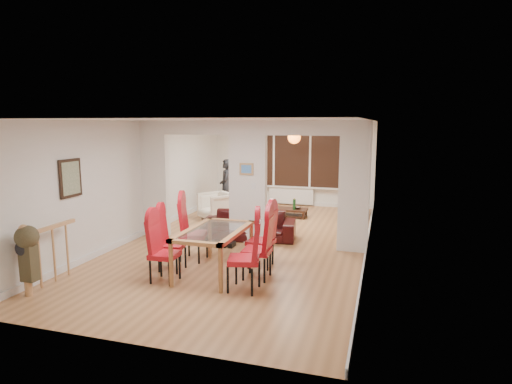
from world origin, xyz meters
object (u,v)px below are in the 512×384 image
at_px(dining_table, 215,251).
at_px(sofa, 249,225).
at_px(bottle, 294,204).
at_px(person, 226,186).
at_px(dining_chair_rb, 257,246).
at_px(dining_chair_la, 165,250).
at_px(bowl, 297,208).
at_px(dining_chair_ra, 244,254).
at_px(dining_chair_lb, 172,241).
at_px(television, 354,207).
at_px(coffee_table, 288,213).
at_px(dining_chair_lc, 193,230).
at_px(dining_chair_rc, 261,237).
at_px(armchair, 217,206).

bearing_deg(dining_table, sofa, 93.05).
bearing_deg(bottle, person, 176.08).
bearing_deg(dining_chair_rb, dining_table, 177.05).
bearing_deg(dining_chair_la, bowl, 74.85).
height_order(dining_chair_ra, bottle, dining_chair_ra).
xyz_separation_m(bottle, bowl, (0.05, 0.12, -0.12)).
bearing_deg(dining_chair_rb, dining_chair_la, -159.41).
distance_m(dining_chair_rb, sofa, 2.49).
bearing_deg(dining_table, person, 108.42).
xyz_separation_m(dining_chair_lb, sofa, (0.65, 2.37, -0.22)).
xyz_separation_m(dining_chair_la, bottle, (1.05, 5.19, -0.14)).
bearing_deg(dining_table, television, 69.76).
bearing_deg(person, dining_table, -0.76).
distance_m(dining_chair_la, coffee_table, 5.39).
bearing_deg(dining_chair_lc, dining_chair_rb, -36.28).
bearing_deg(coffee_table, sofa, -98.38).
relative_size(sofa, television, 2.34).
bearing_deg(bowl, dining_table, -95.82).
bearing_deg(bowl, dining_chair_lc, -105.27).
height_order(person, bottle, person).
bearing_deg(dining_chair_ra, sofa, 92.78).
xyz_separation_m(dining_table, bottle, (0.43, 4.60, 0.00)).
bearing_deg(dining_chair_rc, television, 81.36).
height_order(dining_chair_lb, armchair, dining_chair_lb).
distance_m(dining_chair_ra, coffee_table, 5.33).
bearing_deg(dining_chair_ra, bottle, 79.69).
bearing_deg(person, dining_chair_ra, 4.17).
height_order(armchair, television, armchair).
height_order(dining_chair_ra, dining_chair_rb, dining_chair_ra).
height_order(dining_chair_lc, person, person).
relative_size(dining_chair_rb, bottle, 3.62).
relative_size(person, television, 1.76).
bearing_deg(dining_chair_rb, bottle, 92.08).
xyz_separation_m(armchair, coffee_table, (1.71, 0.94, -0.25)).
relative_size(dining_chair_lc, dining_chair_rc, 1.06).
xyz_separation_m(coffee_table, bottle, (0.19, -0.12, 0.27)).
relative_size(dining_table, television, 1.88).
bearing_deg(dining_chair_lc, coffee_table, 63.79).
height_order(coffee_table, bowl, bowl).
xyz_separation_m(dining_chair_lb, dining_chair_lc, (0.11, 0.63, 0.05)).
xyz_separation_m(dining_chair_ra, dining_chair_rc, (-0.06, 1.13, -0.04)).
bearing_deg(television, dining_chair_lb, 140.42).
height_order(dining_table, sofa, dining_table).
height_order(dining_chair_lb, television, dining_chair_lb).
distance_m(dining_chair_rb, bowl, 4.75).
distance_m(dining_chair_lc, dining_chair_rb, 1.52).
distance_m(dining_chair_rc, armchair, 3.87).
bearing_deg(coffee_table, dining_chair_lb, -101.82).
xyz_separation_m(dining_chair_rc, person, (-2.24, 4.18, 0.23)).
relative_size(sofa, bottle, 6.74).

